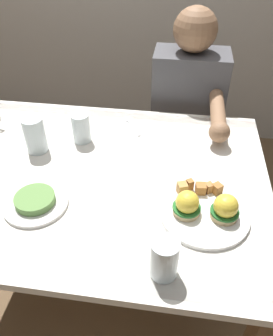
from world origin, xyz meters
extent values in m
plane|color=brown|center=(0.00, 0.00, 0.00)|extent=(6.00, 6.00, 0.00)
cube|color=white|center=(0.00, 0.00, 0.73)|extent=(1.20, 0.90, 0.03)
cube|color=#B23838|center=(0.00, -0.40, 0.74)|extent=(1.20, 0.06, 0.00)
cube|color=#B23838|center=(0.00, 0.40, 0.74)|extent=(1.20, 0.06, 0.00)
cube|color=brown|center=(-0.55, 0.40, 0.36)|extent=(0.06, 0.06, 0.71)
cube|color=brown|center=(0.55, 0.40, 0.36)|extent=(0.06, 0.06, 0.71)
cylinder|color=white|center=(0.38, -0.14, 0.75)|extent=(0.27, 0.27, 0.01)
cylinder|color=tan|center=(0.32, -0.15, 0.76)|extent=(0.08, 0.08, 0.02)
cylinder|color=#286B2D|center=(0.32, -0.15, 0.78)|extent=(0.08, 0.08, 0.01)
sphere|color=yellow|center=(0.32, -0.15, 0.80)|extent=(0.07, 0.07, 0.07)
cylinder|color=tan|center=(0.43, -0.15, 0.76)|extent=(0.08, 0.08, 0.02)
cylinder|color=#236028|center=(0.43, -0.15, 0.78)|extent=(0.08, 0.08, 0.01)
sphere|color=yellow|center=(0.43, -0.15, 0.80)|extent=(0.07, 0.07, 0.07)
cube|color=#B77A42|center=(0.39, -0.05, 0.77)|extent=(0.03, 0.03, 0.03)
cube|color=tan|center=(0.31, -0.07, 0.77)|extent=(0.04, 0.04, 0.04)
cube|color=#AD7038|center=(0.36, -0.06, 0.77)|extent=(0.03, 0.03, 0.03)
cube|color=#AD7038|center=(0.33, -0.05, 0.77)|extent=(0.03, 0.03, 0.03)
cube|color=#AD7038|center=(0.42, -0.05, 0.77)|extent=(0.04, 0.04, 0.03)
cube|color=silver|center=(0.10, 0.30, 0.74)|extent=(0.07, 0.11, 0.00)
cube|color=silver|center=(0.06, 0.37, 0.74)|extent=(0.04, 0.04, 0.00)
cylinder|color=silver|center=(-0.24, 0.10, 0.81)|extent=(0.08, 0.08, 0.14)
cylinder|color=silver|center=(-0.24, 0.10, 0.79)|extent=(0.07, 0.07, 0.10)
cylinder|color=silver|center=(-0.09, 0.19, 0.80)|extent=(0.07, 0.07, 0.11)
cylinder|color=silver|center=(-0.09, 0.19, 0.78)|extent=(0.06, 0.06, 0.08)
cylinder|color=silver|center=(0.27, -0.36, 0.80)|extent=(0.07, 0.07, 0.12)
cylinder|color=silver|center=(0.27, -0.36, 0.78)|extent=(0.06, 0.06, 0.08)
cylinder|color=white|center=(-0.14, -0.18, 0.75)|extent=(0.20, 0.20, 0.01)
cylinder|color=#66934C|center=(-0.14, -0.18, 0.76)|extent=(0.12, 0.12, 0.02)
cylinder|color=#33333D|center=(0.22, 0.53, 0.23)|extent=(0.11, 0.11, 0.45)
cylinder|color=#33333D|center=(0.40, 0.53, 0.23)|extent=(0.11, 0.11, 0.45)
cube|color=#4C4C51|center=(0.31, 0.63, 0.70)|extent=(0.34, 0.20, 0.50)
sphere|color=#936B4C|center=(0.31, 0.63, 1.04)|extent=(0.19, 0.19, 0.19)
cylinder|color=#936B4C|center=(0.43, 0.38, 0.80)|extent=(0.06, 0.30, 0.06)
sphere|color=#936B4C|center=(0.43, 0.23, 0.80)|extent=(0.08, 0.08, 0.08)
camera|label=1|loc=(0.28, -0.85, 1.49)|focal=35.57mm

